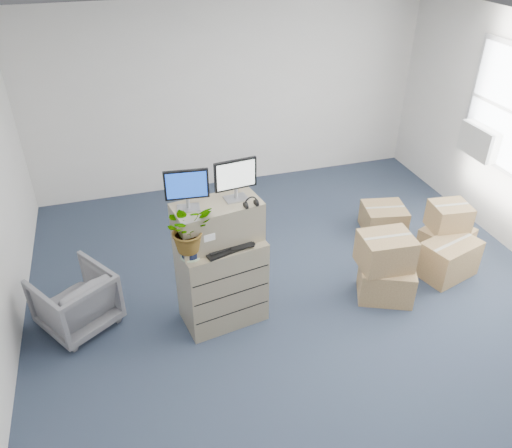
# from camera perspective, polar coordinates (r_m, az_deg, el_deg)

# --- Properties ---
(ground) EXTENTS (7.00, 7.00, 0.00)m
(ground) POSITION_cam_1_polar(r_m,az_deg,el_deg) (5.52, 6.59, -11.37)
(ground) COLOR #263044
(ground) RESTS_ON ground
(wall_back) EXTENTS (6.00, 0.02, 2.80)m
(wall_back) POSITION_cam_1_polar(r_m,az_deg,el_deg) (7.70, -3.04, 14.33)
(wall_back) COLOR silver
(wall_back) RESTS_ON ground
(ac_unit) EXTENTS (0.24, 0.60, 0.40)m
(ac_unit) POSITION_cam_1_polar(r_m,az_deg,el_deg) (7.28, 24.32, 8.65)
(ac_unit) COLOR silver
(ac_unit) RESTS_ON wall_right
(filing_cabinet_lower) EXTENTS (0.92, 0.65, 0.99)m
(filing_cabinet_lower) POSITION_cam_1_polar(r_m,az_deg,el_deg) (5.27, -3.89, -6.54)
(filing_cabinet_lower) COLOR gray
(filing_cabinet_lower) RESTS_ON ground
(filing_cabinet_upper) EXTENTS (0.90, 0.56, 0.42)m
(filing_cabinet_upper) POSITION_cam_1_polar(r_m,az_deg,el_deg) (4.89, -4.41, 0.18)
(filing_cabinet_upper) COLOR gray
(filing_cabinet_upper) RESTS_ON filing_cabinet_lower
(monitor_left) EXTENTS (0.41, 0.18, 0.40)m
(monitor_left) POSITION_cam_1_polar(r_m,az_deg,el_deg) (4.62, -7.93, 4.15)
(monitor_left) COLOR #99999E
(monitor_left) RESTS_ON filing_cabinet_upper
(monitor_right) EXTENTS (0.42, 0.18, 0.42)m
(monitor_right) POSITION_cam_1_polar(r_m,az_deg,el_deg) (4.74, -2.35, 5.31)
(monitor_right) COLOR #99999E
(monitor_right) RESTS_ON filing_cabinet_upper
(headphones) EXTENTS (0.13, 0.04, 0.13)m
(headphones) POSITION_cam_1_polar(r_m,az_deg,el_deg) (4.71, -0.58, 2.45)
(headphones) COLOR black
(headphones) RESTS_ON filing_cabinet_upper
(keyboard) EXTENTS (0.54, 0.34, 0.03)m
(keyboard) POSITION_cam_1_polar(r_m,az_deg,el_deg) (4.88, -3.22, -2.65)
(keyboard) COLOR black
(keyboard) RESTS_ON filing_cabinet_lower
(mouse) EXTENTS (0.08, 0.05, 0.03)m
(mouse) POSITION_cam_1_polar(r_m,az_deg,el_deg) (4.98, -0.67, -1.79)
(mouse) COLOR silver
(mouse) RESTS_ON filing_cabinet_lower
(water_bottle) EXTENTS (0.07, 0.07, 0.25)m
(water_bottle) POSITION_cam_1_polar(r_m,az_deg,el_deg) (4.96, -3.87, -0.48)
(water_bottle) COLOR gray
(water_bottle) RESTS_ON filing_cabinet_lower
(phone_dock) EXTENTS (0.07, 0.06, 0.13)m
(phone_dock) POSITION_cam_1_polar(r_m,az_deg,el_deg) (4.99, -4.26, -1.40)
(phone_dock) COLOR silver
(phone_dock) RESTS_ON filing_cabinet_lower
(external_drive) EXTENTS (0.20, 0.16, 0.06)m
(external_drive) POSITION_cam_1_polar(r_m,az_deg,el_deg) (5.17, -0.70, -0.17)
(external_drive) COLOR black
(external_drive) RESTS_ON filing_cabinet_lower
(tissue_box) EXTENTS (0.22, 0.12, 0.08)m
(tissue_box) POSITION_cam_1_polar(r_m,az_deg,el_deg) (5.14, -1.06, 0.55)
(tissue_box) COLOR #458BEB
(tissue_box) RESTS_ON external_drive
(potted_plant) EXTENTS (0.55, 0.58, 0.46)m
(potted_plant) POSITION_cam_1_polar(r_m,az_deg,el_deg) (4.66, -7.69, -1.10)
(potted_plant) COLOR #ADCAA3
(potted_plant) RESTS_ON filing_cabinet_lower
(office_chair) EXTENTS (0.94, 0.93, 0.72)m
(office_chair) POSITION_cam_1_polar(r_m,az_deg,el_deg) (5.59, -19.99, -7.96)
(office_chair) COLOR slate
(office_chair) RESTS_ON ground
(cardboard_boxes) EXTENTS (1.82, 1.88, 0.80)m
(cardboard_boxes) POSITION_cam_1_polar(r_m,az_deg,el_deg) (6.38, 17.86, -2.53)
(cardboard_boxes) COLOR brown
(cardboard_boxes) RESTS_ON ground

